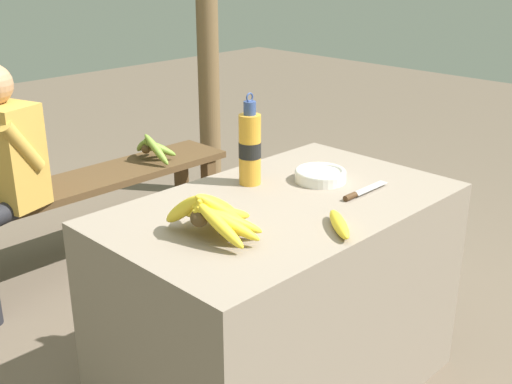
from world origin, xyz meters
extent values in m
cube|color=gray|center=(0.00, 0.00, 0.37)|extent=(1.18, 0.71, 0.74)
sphere|color=#4C381E|center=(-0.38, -0.04, 0.81)|extent=(0.05, 0.05, 0.05)
ellipsoid|color=yellow|center=(-0.37, -0.11, 0.81)|extent=(0.06, 0.18, 0.13)
ellipsoid|color=yellow|center=(-0.34, -0.10, 0.81)|extent=(0.13, 0.19, 0.12)
ellipsoid|color=yellow|center=(-0.32, -0.09, 0.81)|extent=(0.17, 0.17, 0.11)
ellipsoid|color=yellow|center=(-0.32, -0.07, 0.82)|extent=(0.17, 0.11, 0.15)
ellipsoid|color=yellow|center=(-0.31, -0.05, 0.80)|extent=(0.21, 0.07, 0.10)
ellipsoid|color=yellow|center=(-0.30, -0.02, 0.82)|extent=(0.22, 0.08, 0.16)
ellipsoid|color=yellow|center=(-0.31, 0.00, 0.81)|extent=(0.19, 0.13, 0.14)
ellipsoid|color=yellow|center=(-0.32, 0.01, 0.81)|extent=(0.17, 0.16, 0.12)
ellipsoid|color=yellow|center=(-0.35, 0.03, 0.80)|extent=(0.11, 0.18, 0.10)
ellipsoid|color=yellow|center=(-0.38, 0.03, 0.81)|extent=(0.04, 0.17, 0.15)
cylinder|color=white|center=(0.24, 0.04, 0.76)|extent=(0.18, 0.18, 0.03)
torus|color=white|center=(0.24, 0.04, 0.77)|extent=(0.18, 0.18, 0.02)
cylinder|color=gold|center=(0.05, 0.20, 0.86)|extent=(0.08, 0.08, 0.25)
cylinder|color=black|center=(0.05, 0.20, 0.86)|extent=(0.08, 0.08, 0.05)
cylinder|color=#33477F|center=(0.05, 0.20, 1.01)|extent=(0.04, 0.04, 0.05)
torus|color=#33477F|center=(0.05, 0.20, 1.04)|extent=(0.03, 0.01, 0.03)
ellipsoid|color=yellow|center=(-0.05, -0.27, 0.76)|extent=(0.15, 0.18, 0.04)
cube|color=#BCBCC1|center=(0.28, -0.14, 0.75)|extent=(0.17, 0.03, 0.00)
cylinder|color=#472D19|center=(0.17, -0.14, 0.75)|extent=(0.06, 0.02, 0.02)
cube|color=brown|center=(-0.07, 1.37, 0.43)|extent=(1.87, 0.32, 0.04)
cube|color=brown|center=(0.76, 1.25, 0.21)|extent=(0.06, 0.06, 0.42)
cube|color=brown|center=(0.76, 1.49, 0.21)|extent=(0.06, 0.06, 0.42)
cylinder|color=#232328|center=(-0.43, 1.21, 0.46)|extent=(0.31, 0.17, 0.09)
cube|color=gold|center=(-0.33, 1.34, 0.67)|extent=(0.29, 0.38, 0.45)
cylinder|color=gold|center=(-0.31, 1.17, 0.74)|extent=(0.21, 0.12, 0.25)
sphere|color=#4C381E|center=(0.44, 1.37, 0.52)|extent=(0.05, 0.05, 0.05)
ellipsoid|color=olive|center=(0.45, 1.29, 0.53)|extent=(0.06, 0.19, 0.17)
ellipsoid|color=olive|center=(0.50, 1.33, 0.52)|extent=(0.18, 0.14, 0.12)
ellipsoid|color=olive|center=(0.51, 1.37, 0.52)|extent=(0.18, 0.04, 0.12)
ellipsoid|color=olive|center=(0.49, 1.41, 0.53)|extent=(0.15, 0.14, 0.13)
ellipsoid|color=olive|center=(0.46, 1.43, 0.52)|extent=(0.08, 0.17, 0.12)
cylinder|color=brown|center=(1.17, 1.69, 1.10)|extent=(0.13, 0.13, 2.20)
camera|label=1|loc=(-1.43, -1.29, 1.51)|focal=45.00mm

